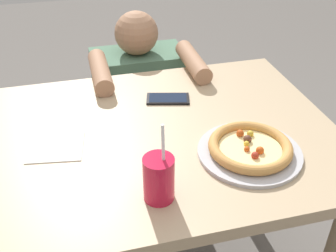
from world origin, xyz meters
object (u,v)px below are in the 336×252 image
object	(u,v)px
pizza_near	(250,149)
diner_seated	(140,117)
cell_phone	(168,99)
drink_cup_colored	(159,178)

from	to	relation	value
pizza_near	diner_seated	bearing A→B (deg)	102.88
cell_phone	diner_seated	bearing A→B (deg)	93.67
pizza_near	drink_cup_colored	world-z (taller)	drink_cup_colored
pizza_near	diner_seated	size ratio (longest dim) A/B	0.33
pizza_near	cell_phone	distance (m)	0.39
diner_seated	cell_phone	bearing A→B (deg)	-86.33
pizza_near	cell_phone	size ratio (longest dim) A/B	1.85
drink_cup_colored	diner_seated	distance (m)	0.99
drink_cup_colored	cell_phone	xyz separation A→B (m)	(0.14, 0.47, -0.06)
drink_cup_colored	diner_seated	bearing A→B (deg)	82.74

